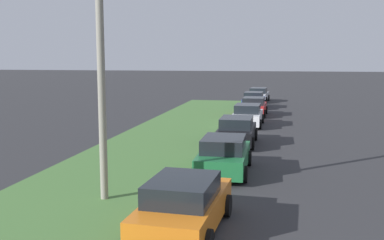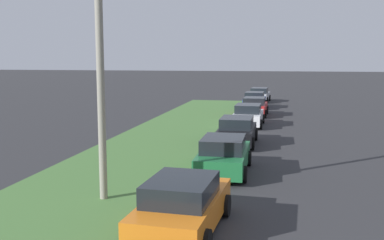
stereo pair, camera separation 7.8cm
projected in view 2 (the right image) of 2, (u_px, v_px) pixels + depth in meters
grass_median at (121, 171)px, 17.97m from camera, size 60.00×6.00×0.12m
parked_car_orange at (183, 205)px, 11.78m from camera, size 4.39×2.19×1.47m
parked_car_green at (224, 155)px, 17.82m from camera, size 4.32×2.05×1.47m
parked_car_black at (237, 131)px, 23.69m from camera, size 4.31×2.03×1.47m
parked_car_white at (248, 115)px, 30.19m from camera, size 4.33×2.07×1.47m
parked_car_red at (254, 107)px, 35.51m from camera, size 4.34×2.09×1.47m
parked_car_blue at (255, 100)px, 41.06m from camera, size 4.34×2.10×1.47m
parked_car_silver at (260, 95)px, 46.74m from camera, size 4.40×2.21×1.47m
streetlight at (110, 63)px, 13.54m from camera, size 0.94×2.84×7.50m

